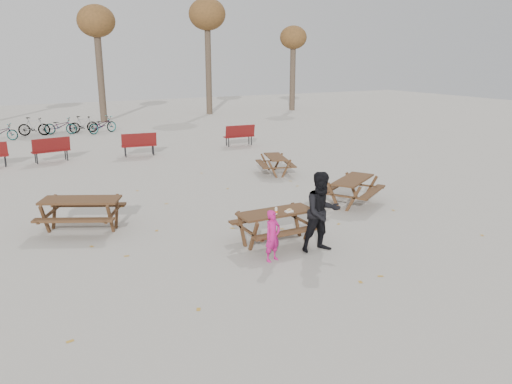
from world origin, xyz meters
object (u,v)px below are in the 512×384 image
main_picnic_table (276,219)px  picnic_table_east (352,191)px  food_tray (289,211)px  picnic_table_far (276,165)px  child (273,236)px  picnic_table_north (82,215)px  soda_bottle (276,211)px  adult (322,212)px

main_picnic_table → picnic_table_east: (3.61, 1.70, -0.20)m
food_tray → picnic_table_far: size_ratio=0.12×
main_picnic_table → picnic_table_east: bearing=25.2°
child → picnic_table_far: size_ratio=0.73×
food_tray → child: child is taller
picnic_table_far → main_picnic_table: bearing=167.1°
picnic_table_north → picnic_table_far: bearing=49.1°
picnic_table_north → picnic_table_far: (7.46, 3.14, -0.08)m
main_picnic_table → picnic_table_north: size_ratio=0.94×
soda_bottle → picnic_table_east: soda_bottle is taller
adult → picnic_table_east: bearing=46.9°
soda_bottle → picnic_table_north: bearing=139.6°
food_tray → picnic_table_north: picnic_table_north is taller
main_picnic_table → picnic_table_far: main_picnic_table is taller
adult → picnic_table_far: size_ratio=1.19×
main_picnic_table → child: 1.07m
food_tray → picnic_table_east: (3.37, 1.89, -0.41)m
food_tray → adult: adult is taller
picnic_table_far → child: bearing=166.6°
main_picnic_table → picnic_table_far: 7.14m
soda_bottle → adult: size_ratio=0.09×
food_tray → picnic_table_far: food_tray is taller
soda_bottle → adult: adult is taller
food_tray → adult: 0.85m
main_picnic_table → soda_bottle: (-0.11, -0.18, 0.26)m
adult → picnic_table_north: (-4.54, 3.96, -0.51)m
food_tray → picnic_table_north: (-4.13, 3.23, -0.38)m
soda_bottle → adult: (0.75, -0.74, 0.07)m
main_picnic_table → picnic_table_far: size_ratio=1.17×
main_picnic_table → picnic_table_north: (-3.89, 3.04, -0.17)m
child → picnic_table_far: (4.16, 7.07, -0.23)m
adult → picnic_table_far: (2.92, 7.10, -0.59)m
food_tray → picnic_table_east: bearing=29.2°
picnic_table_east → picnic_table_north: size_ratio=0.94×
picnic_table_east → child: bearing=-180.0°
food_tray → picnic_table_north: size_ratio=0.09×
food_tray → soda_bottle: size_ratio=1.06×
soda_bottle → food_tray: bearing=-1.4°
main_picnic_table → food_tray: bearing=-38.5°
main_picnic_table → food_tray: food_tray is taller
adult → soda_bottle: bearing=140.9°
main_picnic_table → picnic_table_east: size_ratio=1.00×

